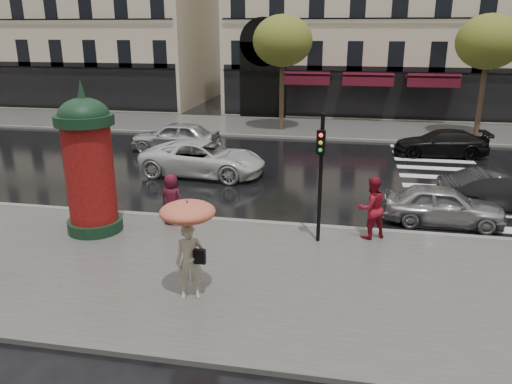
% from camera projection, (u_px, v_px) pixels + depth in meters
% --- Properties ---
extents(ground, '(160.00, 160.00, 0.00)m').
position_uv_depth(ground, '(261.00, 270.00, 12.75)').
color(ground, black).
rests_on(ground, ground).
extents(near_sidewalk, '(90.00, 7.00, 0.12)m').
position_uv_depth(near_sidewalk, '(258.00, 277.00, 12.26)').
color(near_sidewalk, '#474744').
rests_on(near_sidewalk, ground).
extents(far_sidewalk, '(90.00, 6.00, 0.12)m').
position_uv_depth(far_sidewalk, '(316.00, 128.00, 30.46)').
color(far_sidewalk, '#474744').
rests_on(far_sidewalk, ground).
extents(near_kerb, '(90.00, 0.25, 0.14)m').
position_uv_depth(near_kerb, '(278.00, 224.00, 15.53)').
color(near_kerb, slate).
rests_on(near_kerb, ground).
extents(far_kerb, '(90.00, 0.25, 0.14)m').
position_uv_depth(far_kerb, '(312.00, 138.00, 27.66)').
color(far_kerb, slate).
rests_on(far_kerb, ground).
extents(zebra_crossing, '(3.60, 11.75, 0.01)m').
position_uv_depth(zebra_crossing, '(444.00, 177.00, 20.65)').
color(zebra_crossing, silver).
rests_on(zebra_crossing, ground).
extents(tree_far_left, '(3.40, 3.40, 6.64)m').
position_uv_depth(tree_far_left, '(283.00, 41.00, 28.28)').
color(tree_far_left, '#38281C').
rests_on(tree_far_left, ground).
extents(tree_far_right, '(3.40, 3.40, 6.64)m').
position_uv_depth(tree_far_right, '(489.00, 42.00, 26.35)').
color(tree_far_right, '#38281C').
rests_on(tree_far_right, ground).
extents(woman_umbrella, '(1.21, 1.21, 2.33)m').
position_uv_depth(woman_umbrella, '(189.00, 234.00, 10.79)').
color(woman_umbrella, '#B8B098').
rests_on(woman_umbrella, near_sidewalk).
extents(woman_red, '(1.10, 1.03, 1.82)m').
position_uv_depth(woman_red, '(371.00, 208.00, 14.18)').
color(woman_red, maroon).
rests_on(woman_red, near_sidewalk).
extents(man_burgundy, '(0.87, 0.68, 1.57)m').
position_uv_depth(man_burgundy, '(172.00, 199.00, 15.27)').
color(man_burgundy, '#4F0F20').
rests_on(man_burgundy, near_sidewalk).
extents(morris_column, '(1.65, 1.65, 4.45)m').
position_uv_depth(morris_column, '(89.00, 161.00, 14.32)').
color(morris_column, black).
rests_on(morris_column, near_sidewalk).
extents(traffic_light, '(0.24, 0.34, 3.64)m').
position_uv_depth(traffic_light, '(321.00, 167.00, 13.48)').
color(traffic_light, black).
rests_on(traffic_light, near_sidewalk).
extents(car_silver, '(3.74, 1.63, 1.25)m').
position_uv_depth(car_silver, '(443.00, 205.00, 15.59)').
color(car_silver, '#A2A2A6').
rests_on(car_silver, ground).
extents(car_darkgrey, '(4.13, 1.76, 1.33)m').
position_uv_depth(car_darkgrey, '(502.00, 191.00, 16.82)').
color(car_darkgrey, black).
rests_on(car_darkgrey, ground).
extents(car_white, '(5.35, 2.79, 1.44)m').
position_uv_depth(car_white, '(203.00, 158.00, 20.79)').
color(car_white, silver).
rests_on(car_white, ground).
extents(car_black, '(4.44, 1.99, 1.26)m').
position_uv_depth(car_black, '(441.00, 143.00, 23.94)').
color(car_black, black).
rests_on(car_black, ground).
extents(car_far_silver, '(4.47, 1.95, 1.50)m').
position_uv_depth(car_far_silver, '(175.00, 137.00, 24.79)').
color(car_far_silver, silver).
rests_on(car_far_silver, ground).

